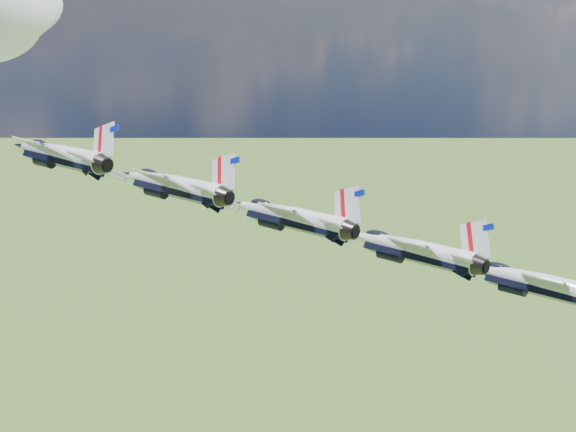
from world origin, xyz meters
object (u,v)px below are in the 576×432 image
jet_0 (58,154)px  jet_1 (171,185)px  jet_2 (288,216)px  jet_4 (533,282)px  jet_3 (409,248)px

jet_0 → jet_1: (9.36, -7.86, -2.76)m
jet_0 → jet_2: jet_0 is taller
jet_0 → jet_4: 50.12m
jet_0 → jet_4: size_ratio=1.00×
jet_2 → jet_3: (9.36, -7.86, -2.76)m
jet_4 → jet_1: bearing=120.8°
jet_3 → jet_4: jet_3 is taller
jet_2 → jet_0: bearing=120.8°
jet_2 → jet_1: bearing=120.8°
jet_0 → jet_4: (37.45, -31.42, -11.05)m
jet_0 → jet_3: (28.09, -23.57, -8.29)m
jet_1 → jet_3: size_ratio=1.00×
jet_0 → jet_1: 12.53m
jet_1 → jet_2: bearing=-59.2°
jet_0 → jet_1: bearing=-59.2°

